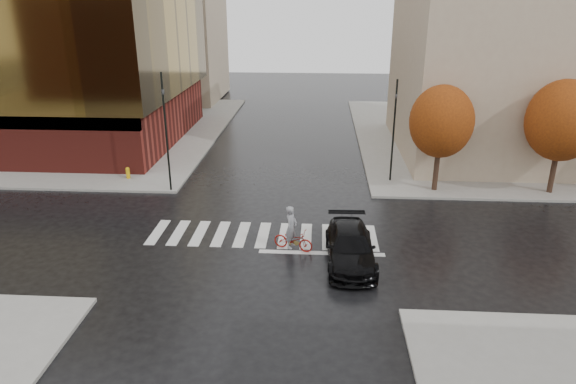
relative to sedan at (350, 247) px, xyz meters
name	(u,v)px	position (x,y,z in m)	size (l,w,h in m)	color
ground	(262,239)	(-4.28, 2.07, -0.77)	(120.00, 120.00, 0.00)	black
sidewalk_nw	(58,130)	(-25.28, 23.07, -0.69)	(30.00, 30.00, 0.15)	gray
sidewalk_ne	(532,137)	(16.72, 23.07, -0.69)	(30.00, 30.00, 0.15)	gray
crosswalk	(263,235)	(-4.28, 2.57, -0.76)	(12.00, 3.00, 0.01)	silver
office_glass	(11,39)	(-26.28, 20.06, 7.51)	(27.00, 19.00, 16.00)	maroon
building_ne_tan	(517,30)	(12.72, 19.07, 8.38)	(16.00, 16.00, 18.00)	tan
building_nw_far	(156,8)	(-20.28, 39.07, 9.38)	(14.00, 12.00, 20.00)	tan
tree_ne_a	(441,122)	(5.72, 9.47, 3.69)	(3.80, 3.80, 6.50)	#311F16
tree_ne_b	(563,121)	(12.72, 9.47, 3.85)	(4.20, 4.20, 6.89)	#311F16
sedan	(350,247)	(0.00, 0.00, 0.00)	(2.16, 5.30, 1.54)	black
cyclist	(293,235)	(-2.69, 1.07, -0.01)	(2.09, 1.30, 2.24)	maroon
traffic_light_nw	(165,125)	(-10.70, 8.37, 3.49)	(0.19, 0.16, 7.23)	black
traffic_light_ne	(394,125)	(3.17, 11.07, 3.04)	(0.14, 0.17, 6.55)	black
fire_hydrant	(128,172)	(-14.12, 10.31, -0.20)	(0.27, 0.27, 0.77)	gold
manhole	(294,243)	(-2.65, 1.72, -0.76)	(0.53, 0.53, 0.01)	#453818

